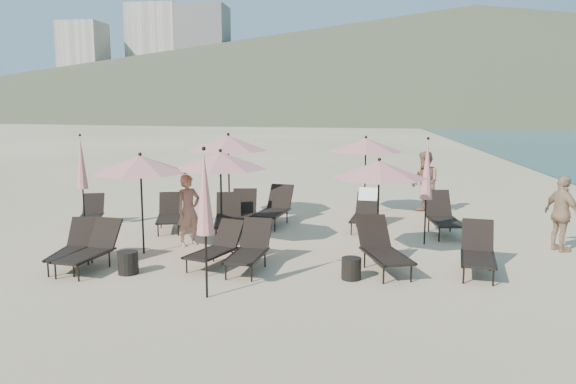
# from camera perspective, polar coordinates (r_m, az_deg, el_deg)

# --- Properties ---
(ground) EXTENTS (800.00, 800.00, 0.00)m
(ground) POSITION_cam_1_polar(r_m,az_deg,el_deg) (10.78, 0.74, -8.67)
(ground) COLOR #D6BA8C
(ground) RESTS_ON ground
(volcanic_headland) EXTENTS (690.00, 690.00, 55.00)m
(volcanic_headland) POSITION_cam_1_polar(r_m,az_deg,el_deg) (321.47, 20.26, 12.35)
(volcanic_headland) COLOR brown
(volcanic_headland) RESTS_ON ground
(hotel_skyline) EXTENTS (109.00, 82.00, 55.00)m
(hotel_skyline) POSITION_cam_1_polar(r_m,az_deg,el_deg) (297.70, -11.69, 12.59)
(hotel_skyline) COLOR beige
(hotel_skyline) RESTS_ON ground
(lounger_0) EXTENTS (0.76, 1.61, 0.89)m
(lounger_0) POSITION_cam_1_polar(r_m,az_deg,el_deg) (12.18, -20.83, -5.17)
(lounger_0) COLOR black
(lounger_0) RESTS_ON ground
(lounger_1) EXTENTS (0.85, 1.68, 0.92)m
(lounger_1) POSITION_cam_1_polar(r_m,az_deg,el_deg) (11.85, -19.42, -5.40)
(lounger_1) COLOR black
(lounger_1) RESTS_ON ground
(lounger_2) EXTENTS (1.02, 1.59, 0.85)m
(lounger_2) POSITION_cam_1_polar(r_m,az_deg,el_deg) (11.53, -7.29, -5.53)
(lounger_2) COLOR black
(lounger_2) RESTS_ON ground
(lounger_3) EXTENTS (0.74, 1.65, 0.92)m
(lounger_3) POSITION_cam_1_polar(r_m,az_deg,el_deg) (11.19, -3.93, -5.74)
(lounger_3) COLOR black
(lounger_3) RESTS_ON ground
(lounger_4) EXTENTS (1.16, 1.83, 0.99)m
(lounger_4) POSITION_cam_1_polar(r_m,az_deg,el_deg) (11.24, 9.55, -5.62)
(lounger_4) COLOR black
(lounger_4) RESTS_ON ground
(lounger_5) EXTENTS (0.89, 1.72, 0.94)m
(lounger_5) POSITION_cam_1_polar(r_m,az_deg,el_deg) (11.53, 18.73, -5.70)
(lounger_5) COLOR black
(lounger_5) RESTS_ON ground
(lounger_6) EXTENTS (0.96, 1.57, 0.85)m
(lounger_6) POSITION_cam_1_polar(r_m,az_deg,el_deg) (15.85, -19.38, -2.05)
(lounger_6) COLOR black
(lounger_6) RESTS_ON ground
(lounger_7) EXTENTS (1.01, 1.69, 0.91)m
(lounger_7) POSITION_cam_1_polar(r_m,az_deg,el_deg) (15.03, -11.94, -2.19)
(lounger_7) COLOR black
(lounger_7) RESTS_ON ground
(lounger_8) EXTENTS (0.97, 1.79, 0.98)m
(lounger_8) POSITION_cam_1_polar(r_m,az_deg,el_deg) (14.28, -6.10, -2.49)
(lounger_8) COLOR black
(lounger_8) RESTS_ON ground
(lounger_9) EXTENTS (0.95, 1.86, 1.02)m
(lounger_9) POSITION_cam_1_polar(r_m,az_deg,el_deg) (15.35, -1.39, -1.58)
(lounger_9) COLOR black
(lounger_9) RESTS_ON ground
(lounger_10) EXTENTS (0.80, 1.69, 1.02)m
(lounger_10) POSITION_cam_1_polar(r_m,az_deg,el_deg) (14.98, 7.87, -1.89)
(lounger_10) COLOR black
(lounger_10) RESTS_ON ground
(lounger_11) EXTENTS (0.86, 1.85, 1.03)m
(lounger_11) POSITION_cam_1_polar(r_m,az_deg,el_deg) (14.75, 15.44, -2.31)
(lounger_11) COLOR black
(lounger_11) RESTS_ON ground
(lounger_12) EXTENTS (0.84, 1.79, 0.99)m
(lounger_12) POSITION_cam_1_polar(r_m,az_deg,el_deg) (14.79, -4.61, -2.06)
(lounger_12) COLOR black
(lounger_12) RESTS_ON ground
(umbrella_open_0) EXTENTS (2.08, 2.08, 2.24)m
(umbrella_open_0) POSITION_cam_1_polar(r_m,az_deg,el_deg) (12.52, -14.76, 2.73)
(umbrella_open_0) COLOR black
(umbrella_open_0) RESTS_ON ground
(umbrella_open_1) EXTENTS (2.12, 2.12, 2.28)m
(umbrella_open_1) POSITION_cam_1_polar(r_m,az_deg,el_deg) (12.70, -6.87, 3.20)
(umbrella_open_1) COLOR black
(umbrella_open_1) RESTS_ON ground
(umbrella_open_2) EXTENTS (2.01, 2.01, 2.16)m
(umbrella_open_2) POSITION_cam_1_polar(r_m,az_deg,el_deg) (11.88, 9.24, 2.27)
(umbrella_open_2) COLOR black
(umbrella_open_2) RESTS_ON ground
(umbrella_open_3) EXTENTS (2.30, 2.30, 2.48)m
(umbrella_open_3) POSITION_cam_1_polar(r_m,az_deg,el_deg) (15.96, -6.08, 4.97)
(umbrella_open_3) COLOR black
(umbrella_open_3) RESTS_ON ground
(umbrella_open_4) EXTENTS (2.20, 2.20, 2.36)m
(umbrella_open_4) POSITION_cam_1_polar(r_m,az_deg,el_deg) (16.68, 7.90, 4.75)
(umbrella_open_4) COLOR black
(umbrella_open_4) RESTS_ON ground
(umbrella_closed_0) EXTENTS (0.30, 0.30, 2.57)m
(umbrella_closed_0) POSITION_cam_1_polar(r_m,az_deg,el_deg) (9.37, -8.46, -0.17)
(umbrella_closed_0) COLOR black
(umbrella_closed_0) RESTS_ON ground
(umbrella_closed_1) EXTENTS (0.30, 0.30, 2.52)m
(umbrella_closed_1) POSITION_cam_1_polar(r_m,az_deg,el_deg) (13.36, 13.94, 2.16)
(umbrella_closed_1) COLOR black
(umbrella_closed_1) RESTS_ON ground
(umbrella_closed_2) EXTENTS (0.29, 0.29, 2.51)m
(umbrella_closed_2) POSITION_cam_1_polar(r_m,az_deg,el_deg) (15.62, -20.25, 2.77)
(umbrella_closed_2) COLOR black
(umbrella_closed_2) RESTS_ON ground
(side_table_0) EXTENTS (0.40, 0.40, 0.44)m
(side_table_0) POSITION_cam_1_polar(r_m,az_deg,el_deg) (11.38, -15.94, -6.92)
(side_table_0) COLOR black
(side_table_0) RESTS_ON ground
(side_table_1) EXTENTS (0.37, 0.37, 0.41)m
(side_table_1) POSITION_cam_1_polar(r_m,az_deg,el_deg) (10.68, 6.45, -7.73)
(side_table_1) COLOR black
(side_table_1) RESTS_ON ground
(beachgoer_a) EXTENTS (0.69, 0.72, 1.66)m
(beachgoer_a) POSITION_cam_1_polar(r_m,az_deg,el_deg) (13.22, -10.07, -1.83)
(beachgoer_a) COLOR #A56D59
(beachgoer_a) RESTS_ON ground
(beachgoer_b) EXTENTS (1.02, 1.12, 1.89)m
(beachgoer_b) POSITION_cam_1_polar(r_m,az_deg,el_deg) (17.36, 13.74, 0.93)
(beachgoer_b) COLOR #93634C
(beachgoer_b) RESTS_ON ground
(beachgoer_c) EXTENTS (0.78, 1.08, 1.71)m
(beachgoer_c) POSITION_cam_1_polar(r_m,az_deg,el_deg) (13.90, 26.07, -1.99)
(beachgoer_c) COLOR tan
(beachgoer_c) RESTS_ON ground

